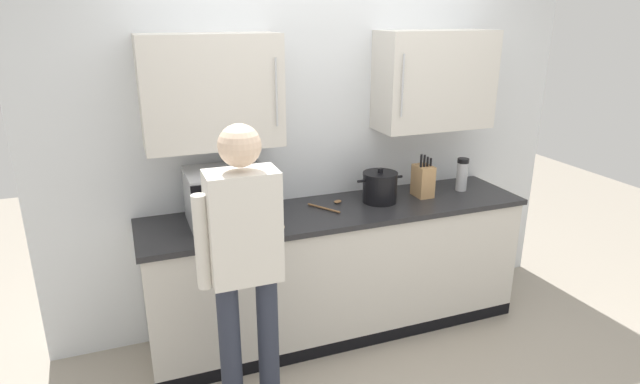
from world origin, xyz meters
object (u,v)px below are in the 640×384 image
at_px(microwave_oven, 225,197).
at_px(stock_pot, 380,187).
at_px(wooden_spoon, 330,205).
at_px(thermos_flask, 462,174).
at_px(person_figure, 244,259).
at_px(knife_block, 423,181).

distance_m(microwave_oven, stock_pot, 1.06).
distance_m(wooden_spoon, thermos_flask, 1.02).
bearing_deg(stock_pot, microwave_oven, 179.70).
height_order(stock_pot, person_figure, person_figure).
relative_size(wooden_spoon, person_figure, 0.15).
height_order(wooden_spoon, person_figure, person_figure).
height_order(stock_pot, thermos_flask, same).
bearing_deg(stock_pot, wooden_spoon, 174.74).
relative_size(microwave_oven, knife_block, 1.55).
bearing_deg(wooden_spoon, thermos_flask, -1.35).
relative_size(knife_block, person_figure, 0.19).
relative_size(microwave_oven, wooden_spoon, 1.95).
bearing_deg(thermos_flask, wooden_spoon, 178.65).
relative_size(knife_block, wooden_spoon, 1.26).
height_order(microwave_oven, wooden_spoon, microwave_oven).
bearing_deg(thermos_flask, stock_pot, -179.30).
bearing_deg(thermos_flask, microwave_oven, -179.91).
xyz_separation_m(microwave_oven, knife_block, (1.39, -0.01, -0.05)).
xyz_separation_m(microwave_oven, thermos_flask, (1.72, 0.00, -0.04)).
bearing_deg(person_figure, microwave_oven, 85.97).
xyz_separation_m(thermos_flask, person_figure, (-1.77, -0.74, -0.03)).
xyz_separation_m(wooden_spoon, person_figure, (-0.76, -0.76, 0.08)).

